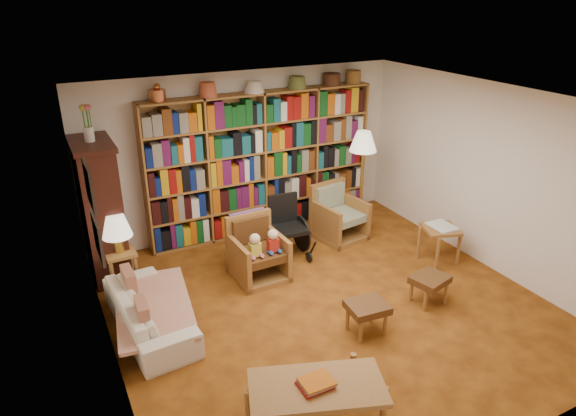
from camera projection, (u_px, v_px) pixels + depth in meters
floor at (327, 304)px, 6.34m from camera, size 5.00×5.00×0.00m
ceiling at (334, 102)px, 5.34m from camera, size 5.00×5.00×0.00m
wall_back at (246, 153)px, 7.89m from camera, size 5.00×0.00×5.00m
wall_front at (506, 333)px, 3.80m from camera, size 5.00×0.00×5.00m
wall_left at (102, 261)px, 4.80m from camera, size 0.00×5.00×5.00m
wall_right at (490, 178)px, 6.88m from camera, size 0.00×5.00×5.00m
bookshelf at (262, 159)px, 7.86m from camera, size 3.60×0.30×2.42m
curio_cabinet at (101, 209)px, 6.66m from camera, size 0.50×0.95×2.40m
framed_pictures at (94, 212)px, 4.91m from camera, size 0.03×0.52×0.97m
sofa at (149, 311)px, 5.79m from camera, size 1.69×0.77×0.48m
sofa_throw at (153, 305)px, 5.79m from camera, size 1.02×1.62×0.04m
cushion_left at (129, 283)px, 5.94m from camera, size 0.12×0.36×0.36m
cushion_right at (143, 315)px, 5.37m from camera, size 0.12×0.35×0.35m
side_table_lamp at (121, 261)px, 6.57m from camera, size 0.38×0.38×0.51m
table_lamp at (116, 227)px, 6.37m from camera, size 0.38×0.38×0.51m
armchair_leather at (256, 252)px, 6.86m from camera, size 0.69×0.73×0.84m
armchair_sage at (337, 217)px, 7.97m from camera, size 0.78×0.80×0.84m
wheelchair at (287, 229)px, 7.37m from camera, size 0.52×0.72×0.90m
floor_lamp at (363, 145)px, 7.84m from camera, size 0.42×0.42×1.59m
side_table_papers at (440, 234)px, 7.15m from camera, size 0.58×0.58×0.56m
footstool_a at (367, 309)px, 5.72m from camera, size 0.47×0.41×0.37m
footstool_b at (430, 281)px, 6.27m from camera, size 0.51×0.46×0.36m
coffee_table at (317, 390)px, 4.41m from camera, size 1.30×0.95×0.52m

